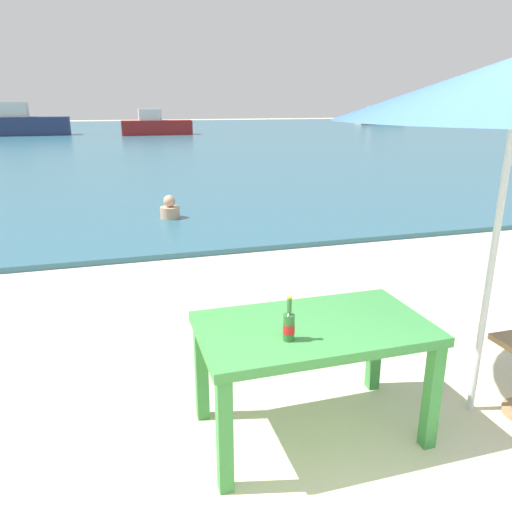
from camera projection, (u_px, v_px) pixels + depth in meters
The scene contains 7 objects.
sea_water at pixel (133, 136), 29.71m from camera, with size 120.00×50.00×0.08m, color #2D6075.
picnic_table_green at pixel (313, 340), 3.00m from camera, with size 1.40×0.80×0.76m.
beer_bottle_amber at pixel (289, 325), 2.73m from camera, with size 0.07×0.07×0.26m.
swimmer_person at pixel (170, 209), 8.61m from camera, with size 0.34×0.34×0.41m.
boat_fishing_trawler at pixel (380, 118), 43.94m from camera, with size 4.37×1.19×1.59m.
boat_cargo_ship at pixel (156, 126), 30.15m from camera, with size 4.25×1.16×1.54m.
boat_sailboat at pixel (22, 124), 29.61m from camera, with size 5.32×1.45×1.93m.
Camera 1 is at (-1.49, -1.39, 2.04)m, focal length 34.37 mm.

